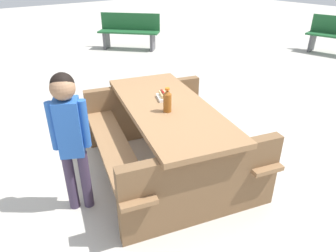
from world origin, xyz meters
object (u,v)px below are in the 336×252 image
(soda_bottle, at_px, (167,101))
(park_bench_near, at_px, (129,31))
(child_in_coat, at_px, (69,128))
(hotdog_tray, at_px, (163,96))
(picnic_table, at_px, (168,133))

(soda_bottle, distance_m, park_bench_near, 5.45)
(soda_bottle, height_order, child_in_coat, child_in_coat)
(hotdog_tray, bearing_deg, picnic_table, 159.63)
(soda_bottle, xyz_separation_m, child_in_coat, (0.15, 0.87, -0.05))
(picnic_table, height_order, park_bench_near, park_bench_near)
(picnic_table, xyz_separation_m, park_bench_near, (4.71, -2.45, 0.00))
(hotdog_tray, xyz_separation_m, child_in_coat, (-0.11, 1.01, 0.02))
(picnic_table, bearing_deg, soda_bottle, 139.63)
(picnic_table, relative_size, child_in_coat, 1.70)
(child_in_coat, bearing_deg, picnic_table, -92.60)
(hotdog_tray, bearing_deg, child_in_coat, 96.00)
(picnic_table, bearing_deg, park_bench_near, -27.47)
(picnic_table, distance_m, child_in_coat, 1.02)
(picnic_table, xyz_separation_m, hotdog_tray, (0.15, -0.06, 0.34))
(picnic_table, height_order, soda_bottle, soda_bottle)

